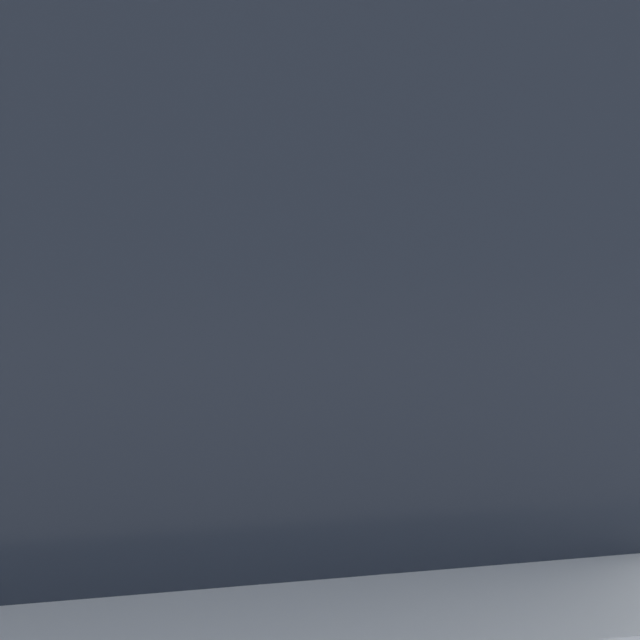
% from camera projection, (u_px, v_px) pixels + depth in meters
% --- Properties ---
extents(sidewalk, '(24.00, 2.80, 0.11)m').
position_uv_depth(sidewalk, '(321.00, 514.00, 4.31)').
color(sidewalk, '#9E9B96').
rests_on(sidewalk, ground_plane).
extents(parking_meter, '(0.19, 0.15, 1.52)m').
position_uv_depth(parking_meter, '(320.00, 300.00, 3.33)').
color(parking_meter, slate).
rests_on(parking_meter, sidewalk).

